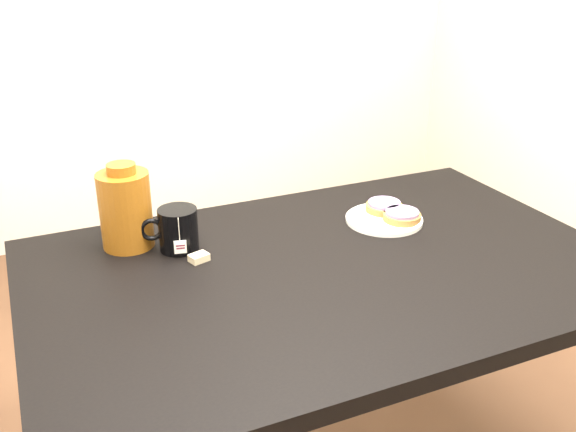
{
  "coord_description": "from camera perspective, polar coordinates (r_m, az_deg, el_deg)",
  "views": [
    {
      "loc": [
        -0.64,
        -1.2,
        1.47
      ],
      "look_at": [
        -0.02,
        0.18,
        0.81
      ],
      "focal_mm": 40.0,
      "sensor_mm": 36.0,
      "label": 1
    }
  ],
  "objects": [
    {
      "name": "bagel_front",
      "position": [
        1.76,
        10.1,
        0.03
      ],
      "size": [
        0.14,
        0.14,
        0.03
      ],
      "color": "brown",
      "rests_on": "plate"
    },
    {
      "name": "teabag_pouch",
      "position": [
        1.56,
        -7.92,
        -3.68
      ],
      "size": [
        0.05,
        0.04,
        0.02
      ],
      "primitive_type": "cube",
      "rotation": [
        0.0,
        0.0,
        0.3
      ],
      "color": "#C6B793",
      "rests_on": "table"
    },
    {
      "name": "plate",
      "position": [
        1.78,
        8.54,
        -0.24
      ],
      "size": [
        0.21,
        0.21,
        0.02
      ],
      "color": "white",
      "rests_on": "table"
    },
    {
      "name": "table",
      "position": [
        1.58,
        3.43,
        -6.97
      ],
      "size": [
        1.4,
        0.9,
        0.75
      ],
      "color": "black",
      "rests_on": "ground_plane"
    },
    {
      "name": "bagel_package",
      "position": [
        1.63,
        -14.25,
        0.63
      ],
      "size": [
        0.14,
        0.14,
        0.22
      ],
      "rotation": [
        0.0,
        0.0,
        -0.09
      ],
      "color": "#64340D",
      "rests_on": "table"
    },
    {
      "name": "mug",
      "position": [
        1.61,
        -9.81,
        -1.16
      ],
      "size": [
        0.15,
        0.12,
        0.11
      ],
      "rotation": [
        0.0,
        0.0,
        -0.21
      ],
      "color": "black",
      "rests_on": "table"
    },
    {
      "name": "bagel_back",
      "position": [
        1.81,
        8.54,
        0.85
      ],
      "size": [
        0.13,
        0.13,
        0.03
      ],
      "color": "brown",
      "rests_on": "plate"
    }
  ]
}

